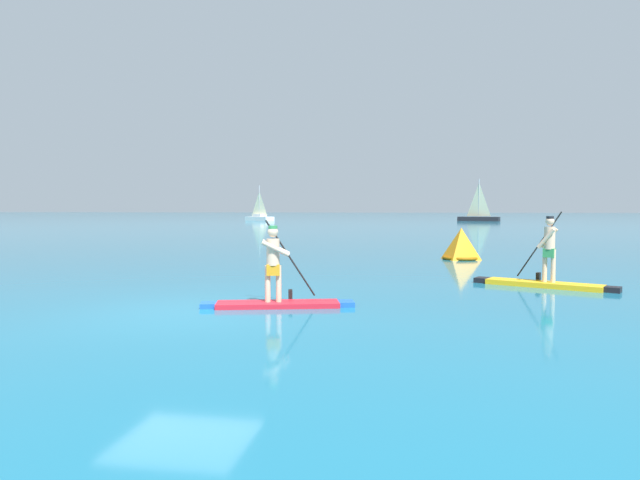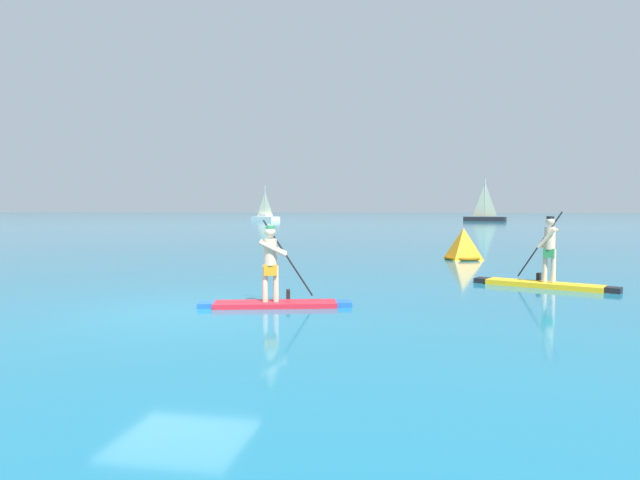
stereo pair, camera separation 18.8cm
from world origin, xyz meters
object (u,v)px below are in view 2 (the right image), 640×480
Objects in this scene: paddleboarder_mid_center at (275,289)px; paddleboarder_far_right at (545,274)px; sailboat_left_horizon at (265,216)px; race_marker_buoy at (463,245)px; sailboat_right_horizon at (485,216)px.

paddleboarder_mid_center is 0.93× the size of paddleboarder_far_right.
paddleboarder_mid_center is 76.15m from sailboat_left_horizon.
paddleboarder_far_right reaches higher than race_marker_buoy.
sailboat_left_horizon is 0.85× the size of sailboat_right_horizon.
paddleboarder_mid_center is 12.18m from race_marker_buoy.
paddleboarder_far_right is (5.86, 3.88, -0.02)m from paddleboarder_mid_center.
sailboat_right_horizon is at bearing -69.06° from paddleboarder_far_right.
sailboat_left_horizon is (-25.38, 61.83, 0.10)m from race_marker_buoy.
sailboat_right_horizon is at bearing 45.26° from sailboat_left_horizon.
paddleboarder_mid_center reaches higher than race_marker_buoy.
sailboat_left_horizon is at bearing 92.05° from paddleboarder_mid_center.
paddleboarder_far_right is 0.53× the size of sailboat_right_horizon.
paddleboarder_mid_center is 7.03m from paddleboarder_far_right.
race_marker_buoy is (4.38, 11.37, 0.17)m from paddleboarder_mid_center.
paddleboarder_far_right is at bearing -29.61° from sailboat_left_horizon.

